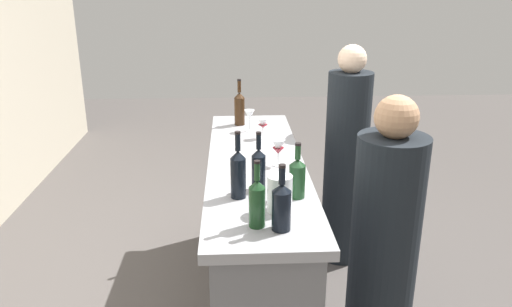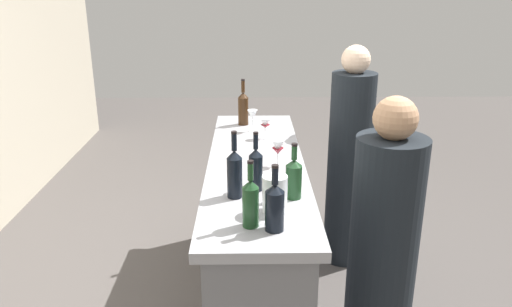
{
  "view_description": "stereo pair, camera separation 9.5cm",
  "coord_description": "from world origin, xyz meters",
  "px_view_note": "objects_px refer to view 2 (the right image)",
  "views": [
    {
      "loc": [
        -2.76,
        0.14,
        2.02
      ],
      "look_at": [
        0.0,
        0.0,
        1.05
      ],
      "focal_mm": 34.89,
      "sensor_mm": 36.0,
      "label": 1
    },
    {
      "loc": [
        -2.76,
        0.05,
        2.02
      ],
      "look_at": [
        0.0,
        0.0,
        1.05
      ],
      "focal_mm": 34.89,
      "sensor_mm": 36.0,
      "label": 2
    }
  ],
  "objects_px": {
    "wine_bottle_far_right_amber_brown": "(243,107)",
    "wine_glass_near_center": "(265,124)",
    "water_pitcher": "(275,194)",
    "person_left_guest": "(349,165)",
    "wine_bottle_second_left_olive_green": "(251,202)",
    "wine_glass_near_left": "(278,148)",
    "wine_glass_near_right": "(252,116)",
    "wine_bottle_leftmost_near_black": "(275,206)",
    "wine_bottle_second_right_near_black": "(235,173)",
    "wine_bottle_rightmost_near_black": "(256,168)",
    "wine_bottle_center_olive_green": "(294,177)",
    "person_center_guest": "(384,239)"
  },
  "relations": [
    {
      "from": "wine_glass_near_center",
      "to": "water_pitcher",
      "type": "height_order",
      "value": "water_pitcher"
    },
    {
      "from": "wine_bottle_second_left_olive_green",
      "to": "wine_bottle_center_olive_green",
      "type": "distance_m",
      "value": 0.36
    },
    {
      "from": "wine_bottle_center_olive_green",
      "to": "wine_glass_near_left",
      "type": "xyz_separation_m",
      "value": [
        0.44,
        0.05,
        0.0
      ]
    },
    {
      "from": "wine_bottle_second_right_near_black",
      "to": "wine_glass_near_center",
      "type": "distance_m",
      "value": 0.97
    },
    {
      "from": "wine_bottle_leftmost_near_black",
      "to": "wine_glass_near_left",
      "type": "relative_size",
      "value": 1.9
    },
    {
      "from": "wine_bottle_leftmost_near_black",
      "to": "wine_bottle_far_right_amber_brown",
      "type": "distance_m",
      "value": 1.65
    },
    {
      "from": "wine_glass_near_center",
      "to": "wine_bottle_second_right_near_black",
      "type": "bearing_deg",
      "value": 169.22
    },
    {
      "from": "wine_bottle_leftmost_near_black",
      "to": "wine_glass_near_left",
      "type": "distance_m",
      "value": 0.77
    },
    {
      "from": "wine_glass_near_center",
      "to": "wine_bottle_rightmost_near_black",
      "type": "bearing_deg",
      "value": 174.91
    },
    {
      "from": "wine_bottle_leftmost_near_black",
      "to": "wine_bottle_far_right_amber_brown",
      "type": "height_order",
      "value": "wine_bottle_far_right_amber_brown"
    },
    {
      "from": "wine_bottle_second_right_near_black",
      "to": "wine_glass_near_center",
      "type": "relative_size",
      "value": 2.41
    },
    {
      "from": "wine_bottle_second_left_olive_green",
      "to": "person_left_guest",
      "type": "xyz_separation_m",
      "value": [
        1.38,
        -0.71,
        -0.36
      ]
    },
    {
      "from": "wine_bottle_center_olive_green",
      "to": "wine_bottle_second_left_olive_green",
      "type": "bearing_deg",
      "value": 144.37
    },
    {
      "from": "wine_bottle_leftmost_near_black",
      "to": "wine_bottle_rightmost_near_black",
      "type": "relative_size",
      "value": 0.97
    },
    {
      "from": "water_pitcher",
      "to": "person_left_guest",
      "type": "relative_size",
      "value": 0.11
    },
    {
      "from": "wine_glass_near_center",
      "to": "person_left_guest",
      "type": "bearing_deg",
      "value": -79.16
    },
    {
      "from": "wine_bottle_far_right_amber_brown",
      "to": "wine_glass_near_right",
      "type": "xyz_separation_m",
      "value": [
        -0.17,
        -0.07,
        -0.02
      ]
    },
    {
      "from": "wine_bottle_far_right_amber_brown",
      "to": "wine_glass_near_left",
      "type": "xyz_separation_m",
      "value": [
        -0.87,
        -0.2,
        -0.02
      ]
    },
    {
      "from": "wine_glass_near_center",
      "to": "water_pitcher",
      "type": "bearing_deg",
      "value": -179.71
    },
    {
      "from": "wine_glass_near_right",
      "to": "person_left_guest",
      "type": "relative_size",
      "value": 0.1
    },
    {
      "from": "person_left_guest",
      "to": "person_center_guest",
      "type": "bearing_deg",
      "value": 99.49
    },
    {
      "from": "wine_bottle_far_right_amber_brown",
      "to": "wine_glass_near_center",
      "type": "relative_size",
      "value": 2.41
    },
    {
      "from": "wine_glass_near_right",
      "to": "person_center_guest",
      "type": "height_order",
      "value": "person_center_guest"
    },
    {
      "from": "wine_bottle_second_right_near_black",
      "to": "wine_bottle_rightmost_near_black",
      "type": "xyz_separation_m",
      "value": [
        0.09,
        -0.1,
        -0.01
      ]
    },
    {
      "from": "wine_glass_near_center",
      "to": "person_left_guest",
      "type": "height_order",
      "value": "person_left_guest"
    },
    {
      "from": "wine_bottle_leftmost_near_black",
      "to": "wine_bottle_second_right_near_black",
      "type": "xyz_separation_m",
      "value": [
        0.35,
        0.18,
        0.02
      ]
    },
    {
      "from": "wine_bottle_second_left_olive_green",
      "to": "person_left_guest",
      "type": "relative_size",
      "value": 0.19
    },
    {
      "from": "wine_bottle_rightmost_near_black",
      "to": "person_center_guest",
      "type": "height_order",
      "value": "person_center_guest"
    },
    {
      "from": "wine_bottle_second_right_near_black",
      "to": "wine_bottle_rightmost_near_black",
      "type": "distance_m",
      "value": 0.14
    },
    {
      "from": "wine_bottle_second_right_near_black",
      "to": "wine_bottle_far_right_amber_brown",
      "type": "xyz_separation_m",
      "value": [
        1.3,
        -0.03,
        -0.0
      ]
    },
    {
      "from": "wine_bottle_second_right_near_black",
      "to": "wine_bottle_rightmost_near_black",
      "type": "height_order",
      "value": "wine_bottle_second_right_near_black"
    },
    {
      "from": "wine_bottle_center_olive_green",
      "to": "wine_bottle_rightmost_near_black",
      "type": "xyz_separation_m",
      "value": [
        0.1,
        0.18,
        0.01
      ]
    },
    {
      "from": "wine_bottle_far_right_amber_brown",
      "to": "wine_glass_near_center",
      "type": "distance_m",
      "value": 0.37
    },
    {
      "from": "wine_bottle_center_olive_green",
      "to": "wine_glass_near_left",
      "type": "relative_size",
      "value": 1.79
    },
    {
      "from": "person_left_guest",
      "to": "wine_bottle_leftmost_near_black",
      "type": "bearing_deg",
      "value": 75.18
    },
    {
      "from": "wine_glass_near_center",
      "to": "person_center_guest",
      "type": "bearing_deg",
      "value": -142.7
    },
    {
      "from": "wine_bottle_center_olive_green",
      "to": "wine_glass_near_center",
      "type": "xyz_separation_m",
      "value": [
        0.97,
        0.11,
        -0.01
      ]
    },
    {
      "from": "wine_glass_near_left",
      "to": "wine_glass_near_right",
      "type": "height_order",
      "value": "wine_glass_near_left"
    },
    {
      "from": "wine_bottle_second_left_olive_green",
      "to": "wine_glass_near_left",
      "type": "relative_size",
      "value": 1.93
    },
    {
      "from": "wine_bottle_leftmost_near_black",
      "to": "wine_glass_near_center",
      "type": "relative_size",
      "value": 2.12
    },
    {
      "from": "wine_bottle_second_right_near_black",
      "to": "wine_glass_near_left",
      "type": "bearing_deg",
      "value": -29.0
    },
    {
      "from": "wine_bottle_leftmost_near_black",
      "to": "water_pitcher",
      "type": "bearing_deg",
      "value": -3.2
    },
    {
      "from": "wine_bottle_second_left_olive_green",
      "to": "wine_glass_near_center",
      "type": "height_order",
      "value": "wine_bottle_second_left_olive_green"
    },
    {
      "from": "wine_bottle_far_right_amber_brown",
      "to": "person_left_guest",
      "type": "relative_size",
      "value": 0.21
    },
    {
      "from": "wine_glass_near_left",
      "to": "wine_glass_near_right",
      "type": "bearing_deg",
      "value": 11.16
    },
    {
      "from": "wine_bottle_leftmost_near_black",
      "to": "wine_bottle_rightmost_near_black",
      "type": "xyz_separation_m",
      "value": [
        0.43,
        0.07,
        0.0
      ]
    },
    {
      "from": "wine_bottle_far_right_amber_brown",
      "to": "wine_glass_near_left",
      "type": "relative_size",
      "value": 2.15
    },
    {
      "from": "wine_glass_near_left",
      "to": "wine_glass_near_right",
      "type": "xyz_separation_m",
      "value": [
        0.7,
        0.14,
        0.01
      ]
    },
    {
      "from": "wine_bottle_leftmost_near_black",
      "to": "wine_bottle_rightmost_near_black",
      "type": "bearing_deg",
      "value": 9.67
    },
    {
      "from": "person_center_guest",
      "to": "water_pitcher",
      "type": "bearing_deg",
      "value": 21.58
    }
  ]
}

